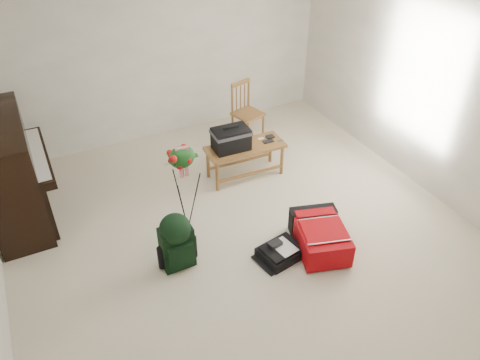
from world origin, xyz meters
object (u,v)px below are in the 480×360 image
flower_stand (185,190)px  green_backpack (176,239)px  dining_chair (247,112)px  red_suitcase (317,233)px  bench (236,141)px  black_duffel (281,252)px  piano (11,174)px

flower_stand → green_backpack: bearing=-110.0°
dining_chair → red_suitcase: dining_chair is taller
bench → red_suitcase: bench is taller
red_suitcase → black_duffel: size_ratio=1.70×
red_suitcase → green_backpack: 1.54m
red_suitcase → flower_stand: bearing=160.1°
green_backpack → flower_stand: bearing=58.1°
bench → red_suitcase: (0.23, -1.56, -0.39)m
dining_chair → red_suitcase: size_ratio=1.00×
red_suitcase → black_duffel: bearing=-165.4°
piano → dining_chair: 3.27m
piano → dining_chair: (3.23, 0.45, -0.18)m
red_suitcase → green_backpack: green_backpack is taller
bench → green_backpack: size_ratio=1.57×
piano → black_duffel: size_ratio=2.95×
dining_chair → flower_stand: size_ratio=0.75×
dining_chair → flower_stand: 2.22m
green_backpack → dining_chair: bearing=46.9°
green_backpack → flower_stand: flower_stand is taller
bench → flower_stand: flower_stand is taller
green_backpack → bench: bearing=42.3°
red_suitcase → flower_stand: size_ratio=0.75×
dining_chair → green_backpack: 2.77m
dining_chair → black_duffel: size_ratio=1.71×
piano → red_suitcase: bearing=-35.1°
bench → green_backpack: (-1.25, -1.17, -0.19)m
dining_chair → flower_stand: (-1.57, -1.57, 0.14)m
red_suitcase → dining_chair: bearing=97.6°
bench → flower_stand: bearing=-142.1°
bench → dining_chair: size_ratio=1.20×
bench → flower_stand: 1.17m
piano → bench: bearing=-9.4°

